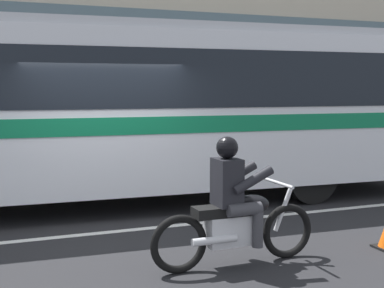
% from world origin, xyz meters
% --- Properties ---
extents(ground_plane, '(60.00, 60.00, 0.00)m').
position_xyz_m(ground_plane, '(0.00, 0.00, 0.00)').
color(ground_plane, black).
extents(sidewalk_curb, '(28.00, 3.80, 0.15)m').
position_xyz_m(sidewalk_curb, '(0.00, 5.10, 0.07)').
color(sidewalk_curb, '#A39E93').
rests_on(sidewalk_curb, ground_plane).
extents(lane_center_stripe, '(26.60, 0.14, 0.01)m').
position_xyz_m(lane_center_stripe, '(0.00, -0.60, 0.00)').
color(lane_center_stripe, silver).
rests_on(lane_center_stripe, ground_plane).
extents(transit_bus, '(12.82, 3.12, 3.22)m').
position_xyz_m(transit_bus, '(0.32, 1.19, 1.88)').
color(transit_bus, silver).
rests_on(transit_bus, ground_plane).
extents(motorcycle_with_rider, '(2.14, 0.64, 1.56)m').
position_xyz_m(motorcycle_with_rider, '(1.06, -2.53, 0.66)').
color(motorcycle_with_rider, black).
rests_on(motorcycle_with_rider, ground_plane).
extents(fire_hydrant, '(0.22, 0.30, 0.75)m').
position_xyz_m(fire_hydrant, '(1.63, 4.02, 0.52)').
color(fire_hydrant, red).
rests_on(fire_hydrant, sidewalk_curb).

